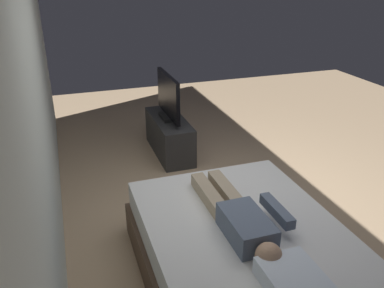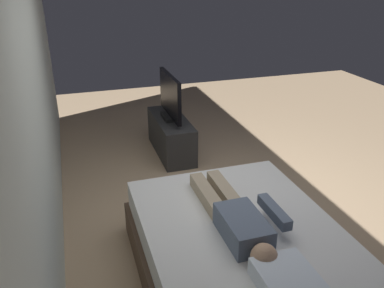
% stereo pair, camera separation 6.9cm
% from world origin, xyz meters
% --- Properties ---
extents(ground_plane, '(10.00, 10.00, 0.00)m').
position_xyz_m(ground_plane, '(0.00, 0.00, 0.00)').
color(ground_plane, tan).
extents(back_wall, '(6.40, 0.10, 2.80)m').
position_xyz_m(back_wall, '(0.40, 1.68, 1.40)').
color(back_wall, silver).
rests_on(back_wall, ground).
extents(bed, '(2.00, 1.52, 0.54)m').
position_xyz_m(bed, '(-0.78, 0.29, 0.26)').
color(bed, brown).
rests_on(bed, ground).
extents(pillow, '(0.48, 0.34, 0.12)m').
position_xyz_m(pillow, '(-1.46, 0.29, 0.60)').
color(pillow, white).
rests_on(pillow, bed).
extents(person, '(1.26, 0.46, 0.18)m').
position_xyz_m(person, '(-0.75, 0.33, 0.62)').
color(person, slate).
rests_on(person, bed).
extents(remote, '(0.15, 0.04, 0.02)m').
position_xyz_m(remote, '(-0.60, -0.08, 0.55)').
color(remote, black).
rests_on(remote, bed).
extents(tv_stand, '(1.10, 0.40, 0.50)m').
position_xyz_m(tv_stand, '(1.75, 0.18, 0.25)').
color(tv_stand, '#2D2D2D').
rests_on(tv_stand, ground).
extents(tv, '(0.88, 0.20, 0.59)m').
position_xyz_m(tv, '(1.75, 0.18, 0.78)').
color(tv, black).
rests_on(tv, tv_stand).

